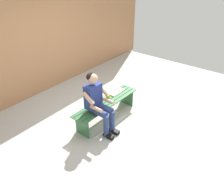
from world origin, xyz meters
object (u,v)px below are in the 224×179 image
bench_near (107,105)px  book_open (117,92)px  person_seated (98,101)px  apple (108,96)px

bench_near → book_open: book_open is taller
bench_near → book_open: 0.46m
person_seated → book_open: size_ratio=2.96×
person_seated → book_open: person_seated is taller
person_seated → book_open: bearing=-169.6°
book_open → apple: bearing=-0.3°
bench_near → person_seated: person_seated is taller
bench_near → person_seated: (0.38, 0.10, 0.34)m
bench_near → book_open: size_ratio=4.15×
apple → book_open: apple is taller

